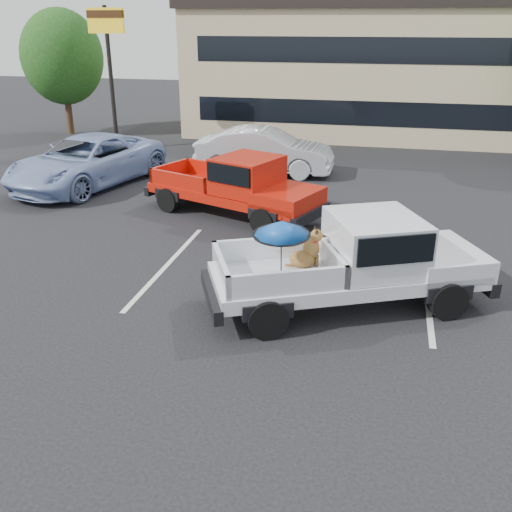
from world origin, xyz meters
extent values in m
plane|color=black|center=(0.00, 0.00, 0.00)|extent=(90.00, 90.00, 0.00)
cube|color=silver|center=(-3.00, 2.00, 0.00)|extent=(0.12, 5.00, 0.01)
cube|color=silver|center=(3.00, 2.00, 0.00)|extent=(0.12, 5.00, 0.01)
cube|color=tan|center=(2.00, 21.00, 3.00)|extent=(20.00, 8.00, 6.00)
cube|color=black|center=(2.00, 21.00, 6.10)|extent=(20.40, 8.40, 0.40)
cube|color=black|center=(2.00, 17.02, 1.50)|extent=(18.00, 0.08, 1.10)
cube|color=black|center=(2.00, 17.02, 4.20)|extent=(18.00, 0.08, 1.10)
cylinder|color=black|center=(-10.00, 14.00, 3.00)|extent=(0.18, 0.18, 6.00)
cube|color=yellow|center=(-10.00, 14.00, 5.40)|extent=(1.60, 0.18, 1.00)
cube|color=#381E0C|center=(-10.00, 14.00, 5.65)|extent=(1.60, 0.22, 0.30)
cylinder|color=#332114|center=(-14.00, 17.00, 1.21)|extent=(0.32, 0.32, 2.42)
ellipsoid|color=#1C3F12|center=(-14.00, 17.00, 3.74)|extent=(3.96, 3.96, 4.55)
cylinder|color=#332114|center=(6.00, 24.00, 1.43)|extent=(0.32, 0.32, 2.86)
ellipsoid|color=#1C3F12|center=(6.00, 24.00, 4.42)|extent=(4.68, 4.68, 5.38)
cylinder|color=black|center=(0.03, -0.77, 0.38)|extent=(0.81, 0.57, 0.76)
cylinder|color=black|center=(-0.74, 0.90, 0.38)|extent=(0.81, 0.57, 0.76)
cylinder|color=black|center=(3.30, 0.73, 0.38)|extent=(0.81, 0.57, 0.76)
cylinder|color=black|center=(2.53, 2.40, 0.38)|extent=(0.81, 0.57, 0.76)
cube|color=white|center=(1.32, 0.84, 0.67)|extent=(5.70, 3.99, 0.28)
cube|color=white|center=(3.14, 1.67, 0.88)|extent=(2.16, 2.37, 0.46)
cube|color=black|center=(3.82, 1.98, 0.50)|extent=(1.00, 1.87, 0.30)
cube|color=black|center=(-1.18, -0.31, 0.50)|extent=(0.98, 1.86, 0.28)
cube|color=white|center=(1.82, 1.07, 1.35)|extent=(2.27, 2.36, 1.05)
cube|color=black|center=(1.82, 1.07, 1.55)|extent=(2.17, 2.39, 0.55)
cube|color=black|center=(0.01, 0.23, 0.73)|extent=(2.86, 2.63, 0.10)
cube|color=white|center=(-0.36, 1.02, 1.03)|extent=(2.13, 1.05, 0.50)
cube|color=white|center=(0.37, -0.56, 1.03)|extent=(2.13, 1.05, 0.50)
cube|color=white|center=(-0.99, -0.22, 1.03)|extent=(0.86, 1.71, 0.50)
cube|color=white|center=(1.01, 0.69, 1.03)|extent=(0.86, 1.71, 0.50)
ellipsoid|color=brown|center=(0.41, 0.82, 0.96)|extent=(0.66, 0.62, 0.35)
cylinder|color=brown|center=(0.71, 0.86, 0.91)|extent=(0.08, 0.08, 0.26)
cylinder|color=brown|center=(0.63, 1.02, 0.91)|extent=(0.08, 0.08, 0.26)
ellipsoid|color=brown|center=(0.58, 0.90, 1.18)|extent=(0.43, 0.41, 0.48)
cylinder|color=red|center=(0.60, 0.91, 1.33)|extent=(0.23, 0.23, 0.04)
sphere|color=brown|center=(0.67, 0.94, 1.44)|extent=(0.25, 0.25, 0.25)
cone|color=black|center=(0.80, 1.00, 1.42)|extent=(0.21, 0.18, 0.12)
cone|color=black|center=(0.68, 0.87, 1.57)|extent=(0.09, 0.09, 0.13)
cone|color=black|center=(0.62, 0.99, 1.57)|extent=(0.09, 0.09, 0.13)
cylinder|color=brown|center=(0.23, 0.74, 0.85)|extent=(0.31, 0.05, 0.11)
cylinder|color=black|center=(0.10, 0.11, 1.31)|extent=(0.02, 0.10, 1.05)
cone|color=#134FAC|center=(0.10, 0.11, 1.85)|extent=(1.10, 1.12, 0.36)
cylinder|color=black|center=(0.10, 0.11, 2.01)|extent=(0.02, 0.02, 0.10)
cylinder|color=black|center=(0.10, 0.11, 1.72)|extent=(1.10, 1.10, 0.09)
cylinder|color=black|center=(-4.44, 5.89, 0.37)|extent=(0.78, 0.53, 0.74)
cylinder|color=black|center=(-3.77, 7.55, 0.37)|extent=(0.78, 0.53, 0.74)
cylinder|color=black|center=(-1.20, 4.59, 0.37)|extent=(0.78, 0.53, 0.74)
cylinder|color=black|center=(-0.54, 6.25, 0.37)|extent=(0.78, 0.53, 0.74)
cube|color=#B8180A|center=(-2.44, 6.05, 0.65)|extent=(5.54, 3.67, 0.27)
cube|color=#B8180A|center=(-0.64, 5.33, 0.85)|extent=(2.04, 2.27, 0.45)
cube|color=black|center=(0.03, 5.06, 0.48)|extent=(0.89, 1.83, 0.29)
cube|color=black|center=(-4.91, 7.04, 0.48)|extent=(0.87, 1.83, 0.27)
cube|color=#B8180A|center=(-1.95, 5.85, 1.31)|extent=(2.15, 2.25, 1.02)
cube|color=black|center=(-1.95, 5.85, 1.50)|extent=(2.05, 2.29, 0.53)
cube|color=black|center=(-3.74, 6.57, 0.71)|extent=(2.73, 2.48, 0.10)
cube|color=#B8180A|center=(-3.43, 7.36, 1.00)|extent=(2.10, 0.92, 0.48)
cube|color=#B8180A|center=(-4.06, 5.79, 1.00)|extent=(2.10, 0.92, 0.48)
cube|color=#B8180A|center=(-4.73, 6.97, 1.00)|extent=(0.75, 1.69, 0.48)
cube|color=#B8180A|center=(-2.76, 6.18, 1.00)|extent=(0.75, 1.69, 0.48)
imported|color=silver|center=(-2.57, 11.15, 0.85)|extent=(5.17, 1.85, 1.70)
imported|color=#8599C7|center=(-8.28, 8.10, 0.85)|extent=(4.28, 6.65, 1.71)
camera|label=1|loc=(1.85, -9.75, 5.44)|focal=40.00mm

